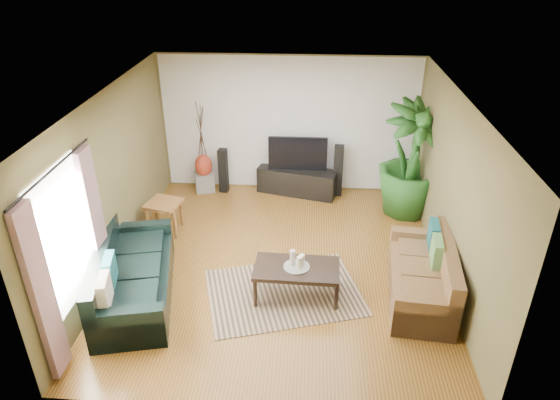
# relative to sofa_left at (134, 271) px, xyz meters

# --- Properties ---
(floor) EXTENTS (5.50, 5.50, 0.00)m
(floor) POSITION_rel_sofa_left_xyz_m (1.99, 0.90, -0.42)
(floor) COLOR brown
(floor) RESTS_ON ground
(ceiling) EXTENTS (5.50, 5.50, 0.00)m
(ceiling) POSITION_rel_sofa_left_xyz_m (1.99, 0.90, 2.28)
(ceiling) COLOR white
(ceiling) RESTS_ON ground
(wall_back) EXTENTS (5.00, 0.00, 5.00)m
(wall_back) POSITION_rel_sofa_left_xyz_m (1.99, 3.65, 0.93)
(wall_back) COLOR olive
(wall_back) RESTS_ON ground
(wall_front) EXTENTS (5.00, 0.00, 5.00)m
(wall_front) POSITION_rel_sofa_left_xyz_m (1.99, -1.85, 0.93)
(wall_front) COLOR olive
(wall_front) RESTS_ON ground
(wall_left) EXTENTS (0.00, 5.50, 5.50)m
(wall_left) POSITION_rel_sofa_left_xyz_m (-0.51, 0.90, 0.92)
(wall_left) COLOR olive
(wall_left) RESTS_ON ground
(wall_right) EXTENTS (0.00, 5.50, 5.50)m
(wall_right) POSITION_rel_sofa_left_xyz_m (4.49, 0.90, 0.92)
(wall_right) COLOR olive
(wall_right) RESTS_ON ground
(backwall_panel) EXTENTS (4.90, 0.00, 4.90)m
(backwall_panel) POSITION_rel_sofa_left_xyz_m (1.99, 3.64, 0.93)
(backwall_panel) COLOR white
(backwall_panel) RESTS_ON ground
(window_pane) EXTENTS (0.00, 1.80, 1.80)m
(window_pane) POSITION_rel_sofa_left_xyz_m (-0.49, -0.70, 0.97)
(window_pane) COLOR white
(window_pane) RESTS_ON ground
(curtain_near) EXTENTS (0.08, 0.35, 2.20)m
(curtain_near) POSITION_rel_sofa_left_xyz_m (-0.44, -1.45, 0.72)
(curtain_near) COLOR gray
(curtain_near) RESTS_ON ground
(curtain_far) EXTENTS (0.08, 0.35, 2.20)m
(curtain_far) POSITION_rel_sofa_left_xyz_m (-0.44, 0.05, 0.72)
(curtain_far) COLOR gray
(curtain_far) RESTS_ON ground
(curtain_rod) EXTENTS (0.03, 1.90, 0.03)m
(curtain_rod) POSITION_rel_sofa_left_xyz_m (-0.44, -0.70, 1.87)
(curtain_rod) COLOR black
(curtain_rod) RESTS_ON ground
(sofa_left) EXTENTS (1.42, 2.40, 0.85)m
(sofa_left) POSITION_rel_sofa_left_xyz_m (0.00, 0.00, 0.00)
(sofa_left) COLOR black
(sofa_left) RESTS_ON floor
(sofa_right) EXTENTS (1.01, 1.91, 0.85)m
(sofa_right) POSITION_rel_sofa_left_xyz_m (4.05, 0.26, 0.00)
(sofa_right) COLOR brown
(sofa_right) RESTS_ON floor
(area_rug) EXTENTS (2.52, 2.09, 0.01)m
(area_rug) POSITION_rel_sofa_left_xyz_m (2.10, 0.21, -0.42)
(area_rug) COLOR tan
(area_rug) RESTS_ON floor
(coffee_table) EXTENTS (1.22, 0.69, 0.49)m
(coffee_table) POSITION_rel_sofa_left_xyz_m (2.29, 0.17, -0.18)
(coffee_table) COLOR black
(coffee_table) RESTS_ON floor
(candle_tray) EXTENTS (0.37, 0.37, 0.02)m
(candle_tray) POSITION_rel_sofa_left_xyz_m (2.29, 0.17, 0.07)
(candle_tray) COLOR gray
(candle_tray) RESTS_ON coffee_table
(candle_tall) EXTENTS (0.08, 0.08, 0.24)m
(candle_tall) POSITION_rel_sofa_left_xyz_m (2.23, 0.20, 0.20)
(candle_tall) COLOR beige
(candle_tall) RESTS_ON candle_tray
(candle_mid) EXTENTS (0.08, 0.08, 0.19)m
(candle_mid) POSITION_rel_sofa_left_xyz_m (2.33, 0.13, 0.18)
(candle_mid) COLOR white
(candle_mid) RESTS_ON candle_tray
(candle_short) EXTENTS (0.08, 0.08, 0.15)m
(candle_short) POSITION_rel_sofa_left_xyz_m (2.36, 0.23, 0.16)
(candle_short) COLOR beige
(candle_short) RESTS_ON candle_tray
(tv_stand) EXTENTS (1.63, 0.85, 0.52)m
(tv_stand) POSITION_rel_sofa_left_xyz_m (2.18, 3.40, -0.17)
(tv_stand) COLOR black
(tv_stand) RESTS_ON floor
(television) EXTENTS (1.14, 0.06, 0.68)m
(television) POSITION_rel_sofa_left_xyz_m (2.18, 3.40, 0.43)
(television) COLOR black
(television) RESTS_ON tv_stand
(speaker_left) EXTENTS (0.18, 0.20, 0.91)m
(speaker_left) POSITION_rel_sofa_left_xyz_m (0.70, 3.39, 0.03)
(speaker_left) COLOR black
(speaker_left) RESTS_ON floor
(speaker_right) EXTENTS (0.20, 0.22, 1.03)m
(speaker_right) POSITION_rel_sofa_left_xyz_m (2.98, 3.40, 0.09)
(speaker_right) COLOR black
(speaker_right) RESTS_ON floor
(potted_plant) EXTENTS (1.55, 1.55, 2.11)m
(potted_plant) POSITION_rel_sofa_left_xyz_m (4.24, 2.78, 0.63)
(potted_plant) COLOR #20521B
(potted_plant) RESTS_ON floor
(plant_pot) EXTENTS (0.39, 0.39, 0.30)m
(plant_pot) POSITION_rel_sofa_left_xyz_m (4.24, 2.78, -0.27)
(plant_pot) COLOR black
(plant_pot) RESTS_ON floor
(pedestal) EXTENTS (0.46, 0.46, 0.37)m
(pedestal) POSITION_rel_sofa_left_xyz_m (0.30, 3.40, -0.24)
(pedestal) COLOR gray
(pedestal) RESTS_ON floor
(vase) EXTENTS (0.34, 0.34, 0.48)m
(vase) POSITION_rel_sofa_left_xyz_m (0.30, 3.40, 0.12)
(vase) COLOR maroon
(vase) RESTS_ON pedestal
(side_table) EXTENTS (0.65, 0.65, 0.57)m
(side_table) POSITION_rel_sofa_left_xyz_m (-0.06, 1.78, -0.14)
(side_table) COLOR olive
(side_table) RESTS_ON floor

